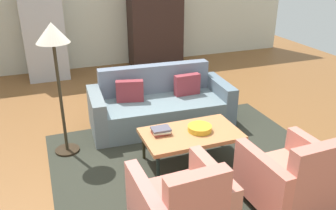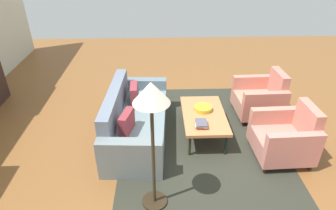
{
  "view_description": "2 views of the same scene",
  "coord_description": "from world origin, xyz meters",
  "px_view_note": "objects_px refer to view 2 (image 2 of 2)",
  "views": [
    {
      "loc": [
        -1.14,
        -3.87,
        2.49
      ],
      "look_at": [
        0.24,
        -0.22,
        0.77
      ],
      "focal_mm": 37.89,
      "sensor_mm": 36.0,
      "label": 1
    },
    {
      "loc": [
        -3.56,
        0.38,
        2.98
      ],
      "look_at": [
        0.63,
        0.23,
        0.52
      ],
      "focal_mm": 31.04,
      "sensor_mm": 36.0,
      "label": 2
    }
  ],
  "objects_px": {
    "coffee_table": "(204,116)",
    "floor_lamp": "(152,106)",
    "couch": "(133,122)",
    "armchair_left": "(286,138)",
    "armchair_right": "(261,99)",
    "fruit_bowl": "(203,108)",
    "book_stack": "(201,124)"
  },
  "relations": [
    {
      "from": "fruit_bowl",
      "to": "couch",
      "type": "bearing_deg",
      "value": 95.43
    },
    {
      "from": "armchair_left",
      "to": "floor_lamp",
      "type": "relative_size",
      "value": 0.51
    },
    {
      "from": "couch",
      "to": "fruit_bowl",
      "type": "xyz_separation_m",
      "value": [
        0.11,
        -1.19,
        0.17
      ]
    },
    {
      "from": "coffee_table",
      "to": "couch",
      "type": "bearing_deg",
      "value": 89.77
    },
    {
      "from": "armchair_left",
      "to": "floor_lamp",
      "type": "xyz_separation_m",
      "value": [
        -0.84,
        1.98,
        1.1
      ]
    },
    {
      "from": "armchair_right",
      "to": "coffee_table",
      "type": "bearing_deg",
      "value": 115.44
    },
    {
      "from": "couch",
      "to": "armchair_left",
      "type": "xyz_separation_m",
      "value": [
        -0.6,
        -2.35,
        0.06
      ]
    },
    {
      "from": "couch",
      "to": "armchair_right",
      "type": "distance_m",
      "value": 2.43
    },
    {
      "from": "fruit_bowl",
      "to": "coffee_table",
      "type": "bearing_deg",
      "value": -180.0
    },
    {
      "from": "couch",
      "to": "floor_lamp",
      "type": "bearing_deg",
      "value": 17.37
    },
    {
      "from": "couch",
      "to": "coffee_table",
      "type": "xyz_separation_m",
      "value": [
        -0.0,
        -1.19,
        0.1
      ]
    },
    {
      "from": "book_stack",
      "to": "fruit_bowl",
      "type": "bearing_deg",
      "value": -11.46
    },
    {
      "from": "couch",
      "to": "book_stack",
      "type": "distance_m",
      "value": 1.16
    },
    {
      "from": "armchair_right",
      "to": "book_stack",
      "type": "height_order",
      "value": "armchair_right"
    },
    {
      "from": "coffee_table",
      "to": "floor_lamp",
      "type": "height_order",
      "value": "floor_lamp"
    },
    {
      "from": "coffee_table",
      "to": "fruit_bowl",
      "type": "height_order",
      "value": "fruit_bowl"
    },
    {
      "from": "coffee_table",
      "to": "book_stack",
      "type": "distance_m",
      "value": 0.38
    },
    {
      "from": "armchair_left",
      "to": "armchair_right",
      "type": "distance_m",
      "value": 1.2
    },
    {
      "from": "coffee_table",
      "to": "fruit_bowl",
      "type": "distance_m",
      "value": 0.14
    },
    {
      "from": "couch",
      "to": "fruit_bowl",
      "type": "bearing_deg",
      "value": 98.54
    },
    {
      "from": "armchair_left",
      "to": "floor_lamp",
      "type": "bearing_deg",
      "value": 111.02
    },
    {
      "from": "armchair_right",
      "to": "floor_lamp",
      "type": "bearing_deg",
      "value": 133.98
    },
    {
      "from": "fruit_bowl",
      "to": "floor_lamp",
      "type": "relative_size",
      "value": 0.17
    },
    {
      "from": "armchair_left",
      "to": "coffee_table",
      "type": "bearing_deg",
      "value": 60.83
    },
    {
      "from": "coffee_table",
      "to": "book_stack",
      "type": "relative_size",
      "value": 5.22
    },
    {
      "from": "floor_lamp",
      "to": "book_stack",
      "type": "bearing_deg",
      "value": -33.67
    },
    {
      "from": "coffee_table",
      "to": "armchair_left",
      "type": "height_order",
      "value": "armchair_left"
    },
    {
      "from": "armchair_right",
      "to": "floor_lamp",
      "type": "height_order",
      "value": "floor_lamp"
    },
    {
      "from": "armchair_left",
      "to": "couch",
      "type": "bearing_deg",
      "value": 73.6
    },
    {
      "from": "couch",
      "to": "fruit_bowl",
      "type": "distance_m",
      "value": 1.2
    },
    {
      "from": "couch",
      "to": "armchair_left",
      "type": "height_order",
      "value": "armchair_left"
    },
    {
      "from": "armchair_left",
      "to": "armchair_right",
      "type": "bearing_deg",
      "value": -2.03
    }
  ]
}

